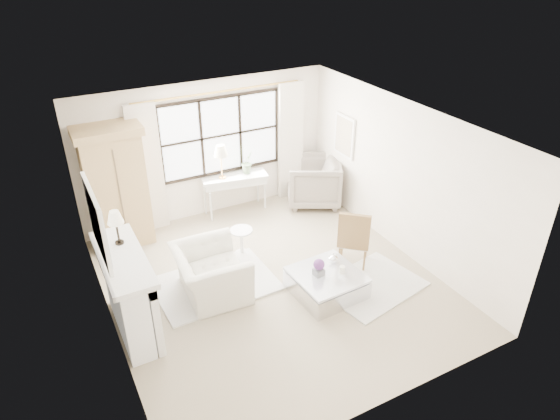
{
  "coord_description": "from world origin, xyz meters",
  "views": [
    {
      "loc": [
        -2.96,
        -5.84,
        5.04
      ],
      "look_at": [
        0.25,
        0.2,
        1.21
      ],
      "focal_mm": 32.0,
      "sensor_mm": 36.0,
      "label": 1
    }
  ],
  "objects_px": {
    "console_table": "(235,193)",
    "armoire": "(116,187)",
    "club_armchair": "(211,273)",
    "coffee_table": "(326,284)"
  },
  "relations": [
    {
      "from": "console_table",
      "to": "armoire",
      "type": "bearing_deg",
      "value": -167.03
    },
    {
      "from": "armoire",
      "to": "club_armchair",
      "type": "distance_m",
      "value": 2.46
    },
    {
      "from": "armoire",
      "to": "club_armchair",
      "type": "height_order",
      "value": "armoire"
    },
    {
      "from": "armoire",
      "to": "coffee_table",
      "type": "distance_m",
      "value": 4.02
    },
    {
      "from": "console_table",
      "to": "club_armchair",
      "type": "xyz_separation_m",
      "value": [
        -1.41,
        -2.29,
        -0.01
      ]
    },
    {
      "from": "console_table",
      "to": "coffee_table",
      "type": "xyz_separation_m",
      "value": [
        0.19,
        -3.14,
        -0.22
      ]
    },
    {
      "from": "club_armchair",
      "to": "coffee_table",
      "type": "distance_m",
      "value": 1.83
    },
    {
      "from": "console_table",
      "to": "club_armchair",
      "type": "bearing_deg",
      "value": -111.56
    },
    {
      "from": "club_armchair",
      "to": "armoire",
      "type": "bearing_deg",
      "value": 25.44
    },
    {
      "from": "console_table",
      "to": "coffee_table",
      "type": "height_order",
      "value": "console_table"
    }
  ]
}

